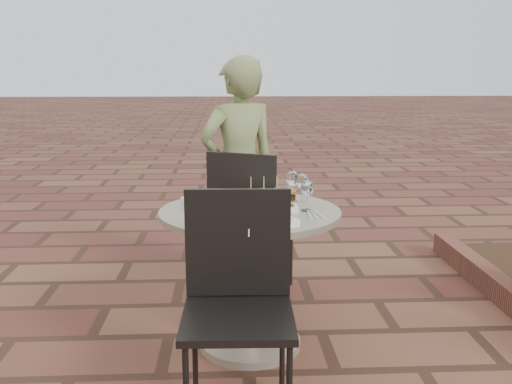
{
  "coord_description": "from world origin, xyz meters",
  "views": [
    {
      "loc": [
        -0.09,
        -2.45,
        1.41
      ],
      "look_at": [
        0.05,
        0.29,
        0.82
      ],
      "focal_mm": 40.0,
      "sensor_mm": 36.0,
      "label": 1
    }
  ],
  "objects_px": {
    "diner": "(239,172)",
    "plate_salmon": "(210,200)",
    "chair_near": "(238,286)",
    "plate_sliders": "(270,200)",
    "plate_tuna": "(257,221)",
    "chair_far": "(248,212)",
    "cafe_table": "(250,257)"
  },
  "relations": [
    {
      "from": "plate_salmon",
      "to": "chair_far",
      "type": "bearing_deg",
      "value": 66.68
    },
    {
      "from": "chair_near",
      "to": "plate_salmon",
      "type": "height_order",
      "value": "chair_near"
    },
    {
      "from": "cafe_table",
      "to": "plate_sliders",
      "type": "relative_size",
      "value": 3.43
    },
    {
      "from": "diner",
      "to": "plate_salmon",
      "type": "bearing_deg",
      "value": 53.82
    },
    {
      "from": "chair_near",
      "to": "plate_sliders",
      "type": "xyz_separation_m",
      "value": [
        0.18,
        0.59,
        0.22
      ]
    },
    {
      "from": "plate_salmon",
      "to": "diner",
      "type": "bearing_deg",
      "value": 78.16
    },
    {
      "from": "diner",
      "to": "plate_sliders",
      "type": "distance_m",
      "value": 0.95
    },
    {
      "from": "chair_far",
      "to": "plate_tuna",
      "type": "relative_size",
      "value": 2.45
    },
    {
      "from": "chair_far",
      "to": "chair_near",
      "type": "xyz_separation_m",
      "value": [
        -0.09,
        -1.23,
        0.0
      ]
    },
    {
      "from": "diner",
      "to": "plate_sliders",
      "type": "xyz_separation_m",
      "value": [
        0.14,
        -0.94,
        0.02
      ]
    },
    {
      "from": "chair_far",
      "to": "plate_sliders",
      "type": "distance_m",
      "value": 0.69
    },
    {
      "from": "chair_near",
      "to": "plate_salmon",
      "type": "relative_size",
      "value": 3.07
    },
    {
      "from": "chair_far",
      "to": "plate_tuna",
      "type": "xyz_separation_m",
      "value": [
        0.0,
        -0.96,
        0.2
      ]
    },
    {
      "from": "cafe_table",
      "to": "plate_tuna",
      "type": "xyz_separation_m",
      "value": [
        0.02,
        -0.28,
        0.26
      ]
    },
    {
      "from": "plate_tuna",
      "to": "chair_near",
      "type": "bearing_deg",
      "value": -108.31
    },
    {
      "from": "cafe_table",
      "to": "diner",
      "type": "distance_m",
      "value": 1.01
    },
    {
      "from": "cafe_table",
      "to": "plate_salmon",
      "type": "distance_m",
      "value": 0.37
    },
    {
      "from": "chair_near",
      "to": "plate_tuna",
      "type": "height_order",
      "value": "chair_near"
    },
    {
      "from": "chair_far",
      "to": "chair_near",
      "type": "bearing_deg",
      "value": 110.62
    },
    {
      "from": "chair_far",
      "to": "plate_tuna",
      "type": "height_order",
      "value": "chair_far"
    },
    {
      "from": "plate_salmon",
      "to": "plate_sliders",
      "type": "height_order",
      "value": "plate_sliders"
    },
    {
      "from": "plate_tuna",
      "to": "chair_far",
      "type": "bearing_deg",
      "value": 90.22
    },
    {
      "from": "chair_far",
      "to": "diner",
      "type": "bearing_deg",
      "value": -55.53
    },
    {
      "from": "diner",
      "to": "chair_far",
      "type": "bearing_deg",
      "value": 75.44
    },
    {
      "from": "plate_salmon",
      "to": "plate_tuna",
      "type": "distance_m",
      "value": 0.5
    },
    {
      "from": "plate_sliders",
      "to": "plate_tuna",
      "type": "bearing_deg",
      "value": -105.19
    },
    {
      "from": "plate_sliders",
      "to": "cafe_table",
      "type": "bearing_deg",
      "value": -163.35
    },
    {
      "from": "chair_near",
      "to": "plate_tuna",
      "type": "bearing_deg",
      "value": 73.32
    },
    {
      "from": "chair_near",
      "to": "plate_salmon",
      "type": "xyz_separation_m",
      "value": [
        -0.13,
        0.72,
        0.2
      ]
    },
    {
      "from": "chair_near",
      "to": "diner",
      "type": "distance_m",
      "value": 1.54
    },
    {
      "from": "chair_far",
      "to": "plate_sliders",
      "type": "bearing_deg",
      "value": 122.46
    },
    {
      "from": "plate_sliders",
      "to": "plate_salmon",
      "type": "bearing_deg",
      "value": 156.43
    }
  ]
}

